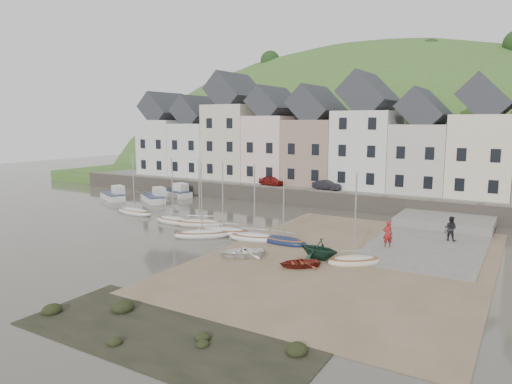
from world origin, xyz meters
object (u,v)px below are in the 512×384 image
Objects in this scene: car_left at (271,181)px; person_dark at (451,228)px; person_red at (388,234)px; rowboat_green at (319,248)px; car_right at (327,185)px; rowboat_red at (299,263)px; sailboat_0 at (135,212)px; rowboat_white at (241,252)px.

person_dark is at bearing -106.10° from car_left.
car_left is (-18.37, 15.44, 1.08)m from person_red.
car_right is at bearing -149.41° from rowboat_green.
rowboat_red is at bearing 34.95° from person_red.
rowboat_green is 2.33m from rowboat_red.
person_dark is 24.74m from car_left.
sailboat_0 is 23.15m from rowboat_red.
sailboat_0 is at bearing -93.13° from rowboat_green.
car_right is at bearing 146.68° from rowboat_white.
rowboat_white is 1.65× the size of person_red.
rowboat_red is at bearing -0.50° from rowboat_green.
sailboat_0 is 29.65m from person_dark.
car_right is (-3.15, 23.00, 1.75)m from rowboat_white.
rowboat_green reaches higher than rowboat_white.
person_dark is at bearing 107.98° from rowboat_red.
person_dark reaches higher than rowboat_red.
rowboat_white is at bearing -166.25° from car_right.
rowboat_green is at bearing 64.00° from person_dark.
rowboat_red is 1.38× the size of person_dark.
rowboat_red is 0.80× the size of car_right.
car_right reaches higher than person_dark.
sailboat_0 is 17.39m from car_left.
person_dark is 0.58× the size of car_right.
sailboat_0 is 1.91× the size of car_left.
car_left reaches higher than car_right.
car_right is at bearing -79.48° from car_left.
rowboat_red is at bearing -136.75° from car_left.
person_red is at bearing 92.21° from rowboat_white.
sailboat_0 is at bearing -29.06° from person_red.
sailboat_0 is at bearing 18.50° from person_dark.
sailboat_0 is 22.94m from rowboat_green.
person_dark is 0.58× the size of car_left.
rowboat_white is 0.96× the size of car_left.
person_dark reaches higher than rowboat_white.
rowboat_green is 11.90m from person_dark.
person_red is at bearing 158.64° from rowboat_green.
car_left is (-10.37, 23.00, 1.77)m from rowboat_white.
person_red is 24.03m from car_left.
sailboat_0 reaches higher than person_red.
rowboat_red is 27.41m from car_left.
rowboat_red is at bearing -18.35° from sailboat_0.
person_red is (25.56, 0.28, 0.82)m from sailboat_0.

